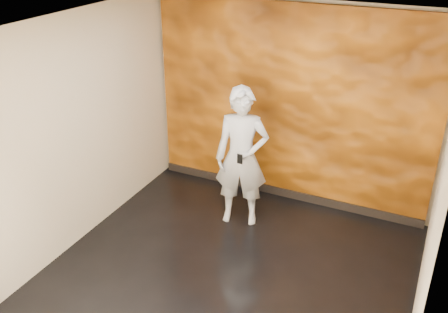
% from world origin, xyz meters
% --- Properties ---
extents(room, '(4.02, 4.02, 2.81)m').
position_xyz_m(room, '(0.00, 0.00, 1.40)').
color(room, black).
rests_on(room, ground).
extents(feature_wall, '(3.90, 0.06, 2.75)m').
position_xyz_m(feature_wall, '(0.00, 1.96, 1.38)').
color(feature_wall, orange).
rests_on(feature_wall, ground).
extents(baseboard, '(3.90, 0.04, 0.12)m').
position_xyz_m(baseboard, '(0.00, 1.92, 0.06)').
color(baseboard, black).
rests_on(baseboard, ground).
extents(man, '(0.78, 0.62, 1.87)m').
position_xyz_m(man, '(-0.33, 1.09, 0.93)').
color(man, '#A3A8B4').
rests_on(man, ground).
extents(phone, '(0.07, 0.02, 0.13)m').
position_xyz_m(phone, '(-0.25, 0.85, 1.04)').
color(phone, black).
rests_on(phone, man).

